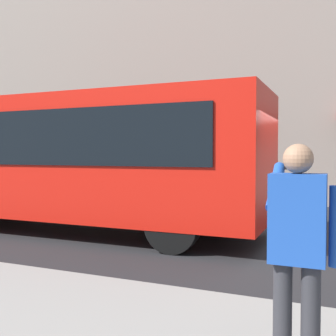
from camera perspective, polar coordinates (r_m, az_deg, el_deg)
ground_plane at (r=8.37m, az=12.92°, el=-10.27°), size 60.00×60.00×0.00m
building_facade_far at (r=15.50m, az=17.79°, el=17.69°), size 28.00×1.55×12.00m
red_bus at (r=9.61m, az=-13.74°, el=1.42°), size 9.05×2.54×3.08m
pedestrian_photographer at (r=3.18m, az=17.80°, el=-9.59°), size 0.53×0.52×1.70m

